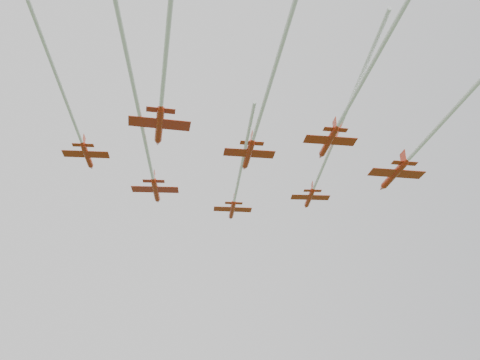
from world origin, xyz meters
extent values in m
cylinder|color=red|center=(7.67, 18.18, 58.82)|extent=(1.85, 8.07, 1.04)
cone|color=red|center=(8.17, 23.01, 58.82)|extent=(1.20, 1.79, 1.04)
cone|color=red|center=(7.20, 13.64, 58.82)|extent=(1.05, 1.22, 0.94)
ellipsoid|color=black|center=(7.87, 20.06, 59.19)|extent=(0.49, 0.93, 0.30)
cube|color=red|center=(7.60, 17.43, 58.58)|extent=(8.50, 3.29, 0.09)
cube|color=red|center=(7.30, 14.53, 58.82)|extent=(3.86, 1.51, 0.08)
cube|color=red|center=(7.32, 14.72, 59.85)|extent=(0.27, 1.70, 1.88)
cylinder|color=white|center=(5.26, -5.25, 58.77)|extent=(4.36, 36.80, 0.57)
cylinder|color=red|center=(-9.64, 6.46, 56.69)|extent=(2.33, 8.71, 1.12)
cone|color=red|center=(-8.90, 11.64, 56.69)|extent=(1.37, 1.97, 1.12)
cone|color=red|center=(-10.34, 1.58, 56.69)|extent=(1.18, 1.35, 1.02)
ellipsoid|color=black|center=(-9.35, 8.47, 57.09)|extent=(0.56, 1.02, 0.33)
cube|color=red|center=(-9.76, 5.65, 56.43)|extent=(9.23, 3.89, 0.10)
cube|color=red|center=(-10.21, 2.53, 56.69)|extent=(4.20, 1.79, 0.08)
cube|color=red|center=(-10.18, 2.73, 57.81)|extent=(0.36, 1.83, 2.03)
cylinder|color=white|center=(-14.20, -25.27, 56.64)|extent=(8.16, 52.68, 0.61)
cylinder|color=red|center=(21.50, 6.08, 57.59)|extent=(2.02, 7.59, 0.97)
cone|color=red|center=(22.14, 10.60, 57.59)|extent=(1.19, 1.72, 0.97)
cone|color=red|center=(20.90, 1.83, 57.59)|extent=(1.03, 1.18, 0.89)
ellipsoid|color=black|center=(21.75, 7.84, 57.95)|extent=(0.49, 0.89, 0.28)
cube|color=red|center=(21.40, 5.38, 57.37)|extent=(8.04, 3.38, 0.09)
cube|color=red|center=(21.02, 2.66, 57.59)|extent=(3.66, 1.55, 0.07)
cube|color=red|center=(21.04, 2.84, 58.57)|extent=(0.31, 1.59, 1.77)
cylinder|color=white|center=(17.41, -22.72, 57.55)|extent=(7.36, 48.21, 0.53)
cylinder|color=red|center=(-22.11, -3.82, 57.58)|extent=(1.88, 7.65, 0.98)
cone|color=red|center=(-21.56, 0.74, 57.58)|extent=(1.17, 1.71, 0.98)
cone|color=red|center=(-22.63, -8.12, 57.58)|extent=(1.01, 1.17, 0.89)
ellipsoid|color=black|center=(-21.90, -2.05, 57.94)|extent=(0.47, 0.89, 0.29)
cube|color=red|center=(-22.19, -4.53, 57.36)|extent=(8.08, 3.24, 0.09)
cube|color=red|center=(-22.53, -7.28, 57.58)|extent=(3.67, 1.49, 0.07)
cube|color=red|center=(-22.50, -7.10, 58.56)|extent=(0.28, 1.61, 1.79)
cylinder|color=white|center=(-25.14, -28.92, 57.53)|extent=(5.43, 40.68, 0.54)
cylinder|color=red|center=(5.83, -7.53, 58.73)|extent=(1.68, 8.73, 1.12)
cone|color=red|center=(6.17, -2.28, 58.73)|extent=(1.24, 1.91, 1.12)
cone|color=red|center=(5.51, -12.47, 58.73)|extent=(1.10, 1.29, 1.02)
ellipsoid|color=black|center=(5.96, -5.49, 59.14)|extent=(0.49, 1.00, 0.33)
cube|color=red|center=(5.78, -8.34, 58.48)|extent=(9.13, 3.23, 0.10)
cube|color=red|center=(5.57, -11.50, 58.73)|extent=(4.15, 1.49, 0.08)
cube|color=red|center=(5.59, -11.30, 59.85)|extent=(0.22, 1.84, 2.04)
cylinder|color=white|center=(4.38, -29.84, 58.68)|extent=(2.80, 33.67, 0.61)
cylinder|color=red|center=(31.98, -10.28, 55.95)|extent=(1.69, 9.53, 1.23)
cone|color=red|center=(32.26, -4.55, 55.95)|extent=(1.32, 2.06, 1.23)
cone|color=red|center=(31.72, -15.68, 55.95)|extent=(1.18, 1.39, 1.12)
ellipsoid|color=black|center=(32.09, -8.05, 56.40)|extent=(0.52, 1.08, 0.36)
cube|color=red|center=(31.94, -11.17, 55.67)|extent=(9.94, 3.38, 0.11)
cube|color=red|center=(31.77, -14.62, 55.95)|extent=(4.52, 1.55, 0.09)
cube|color=red|center=(31.78, -14.40, 57.18)|extent=(0.21, 2.01, 2.23)
cylinder|color=white|center=(30.74, -35.70, 55.90)|extent=(2.57, 38.85, 0.67)
cylinder|color=red|center=(-10.39, -17.84, 56.56)|extent=(1.29, 9.04, 1.17)
cone|color=red|center=(-10.31, -12.37, 56.56)|extent=(1.19, 1.93, 1.17)
cone|color=red|center=(-10.46, -22.99, 56.56)|extent=(1.08, 1.29, 1.06)
ellipsoid|color=black|center=(-10.36, -15.72, 56.99)|extent=(0.46, 1.01, 0.34)
cube|color=red|center=(-10.40, -18.69, 56.30)|extent=(9.38, 2.89, 0.11)
cube|color=red|center=(-10.44, -21.98, 56.56)|extent=(4.26, 1.33, 0.08)
cube|color=red|center=(-10.44, -21.77, 57.73)|extent=(0.13, 1.91, 2.12)
cylinder|color=white|center=(-10.75, -44.26, 56.51)|extent=(1.20, 41.37, 0.64)
cylinder|color=red|center=(16.87, -18.07, 56.60)|extent=(1.58, 8.19, 1.05)
cone|color=red|center=(17.19, -13.15, 56.60)|extent=(1.16, 1.79, 1.05)
cone|color=red|center=(16.57, -22.70, 56.60)|extent=(1.03, 1.21, 0.96)
ellipsoid|color=black|center=(17.00, -16.16, 56.98)|extent=(0.46, 0.93, 0.31)
cube|color=red|center=(16.82, -18.83, 56.36)|extent=(8.57, 3.03, 0.10)
cube|color=red|center=(16.63, -21.79, 56.60)|extent=(3.90, 1.40, 0.08)
cube|color=red|center=(16.64, -21.60, 57.65)|extent=(0.21, 1.73, 1.91)
cylinder|color=white|center=(15.36, -41.18, 56.55)|extent=(2.92, 35.94, 0.57)
camera|label=1|loc=(-11.87, -88.85, 13.07)|focal=40.00mm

